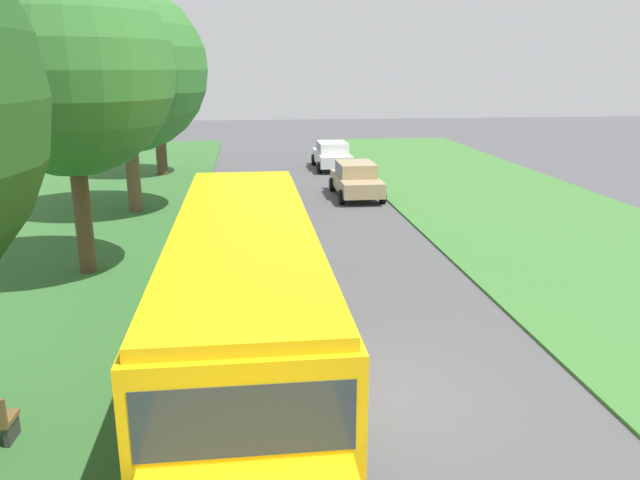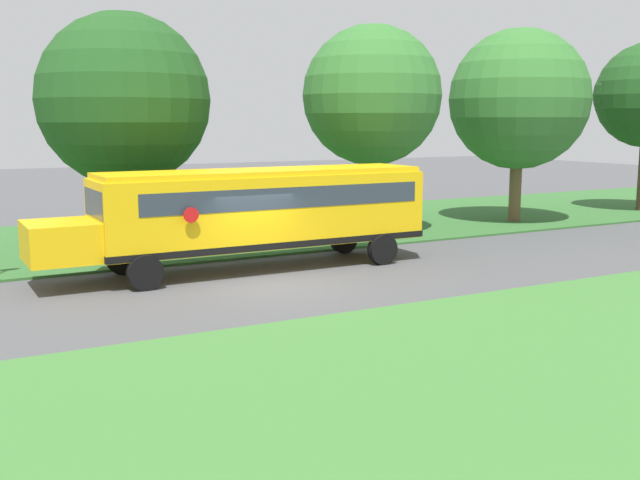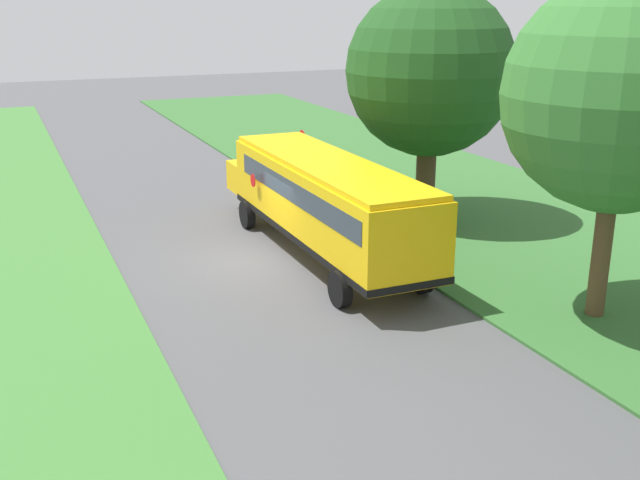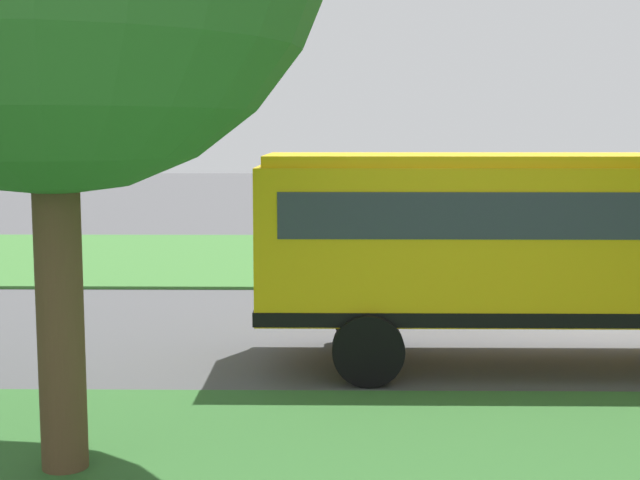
% 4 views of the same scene
% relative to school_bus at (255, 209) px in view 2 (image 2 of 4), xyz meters
% --- Properties ---
extents(ground_plane, '(120.00, 120.00, 0.00)m').
position_rel_school_bus_xyz_m(ground_plane, '(2.24, -0.58, -1.92)').
color(ground_plane, '#4C4C4F').
extents(grass_verge, '(12.00, 80.00, 0.08)m').
position_rel_school_bus_xyz_m(grass_verge, '(-7.76, -0.58, -1.88)').
color(grass_verge, '#33662D').
rests_on(grass_verge, ground).
extents(grass_far_side, '(10.00, 80.00, 0.07)m').
position_rel_school_bus_xyz_m(grass_far_side, '(11.24, -0.58, -1.89)').
color(grass_far_side, '#3D7533').
rests_on(grass_far_side, ground).
extents(school_bus, '(2.84, 12.42, 3.16)m').
position_rel_school_bus_xyz_m(school_bus, '(0.00, 0.00, 0.00)').
color(school_bus, yellow).
rests_on(school_bus, ground).
extents(oak_tree_beside_bus, '(6.07, 6.07, 8.44)m').
position_rel_school_bus_xyz_m(oak_tree_beside_bus, '(-5.44, -2.53, 3.40)').
color(oak_tree_beside_bus, '#4C3826').
rests_on(oak_tree_beside_bus, ground).
extents(oak_tree_roadside_mid, '(5.64, 5.64, 8.51)m').
position_rel_school_bus_xyz_m(oak_tree_roadside_mid, '(-4.57, 7.37, 3.77)').
color(oak_tree_roadside_mid, brown).
rests_on(oak_tree_roadside_mid, ground).
extents(oak_tree_far_end, '(6.33, 6.33, 8.80)m').
position_rel_school_bus_xyz_m(oak_tree_far_end, '(-4.56, 15.17, 3.63)').
color(oak_tree_far_end, brown).
rests_on(oak_tree_far_end, ground).
extents(park_bench, '(1.62, 0.58, 0.92)m').
position_rel_school_bus_xyz_m(park_bench, '(-4.46, -1.38, -1.45)').
color(park_bench, brown).
rests_on(park_bench, ground).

